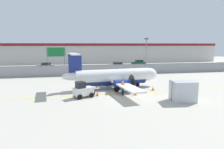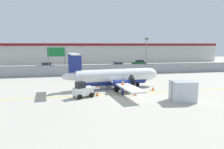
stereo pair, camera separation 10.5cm
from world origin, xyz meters
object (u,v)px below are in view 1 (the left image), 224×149
traffic_cone_near_right (97,93)px  traffic_cone_far_left (97,85)px  ground_crew_worker (123,87)px  commuter_airplane (115,77)px  parked_car_1 (77,68)px  parked_car_2 (117,65)px  baggage_tug (83,90)px  highway_sign (56,54)px  cargo_container (183,91)px  parked_car_3 (139,63)px  traffic_cone_near_left (135,93)px  apron_light_pole (146,54)px  parked_car_0 (46,66)px  traffic_cone_far_right (153,88)px

traffic_cone_near_right → traffic_cone_far_left: 4.86m
ground_crew_worker → traffic_cone_far_left: ground_crew_worker is taller
commuter_airplane → parked_car_1: bearing=96.9°
ground_crew_worker → parked_car_2: 26.72m
baggage_tug → parked_car_1: (-0.08, 23.01, 0.04)m
highway_sign → cargo_container: bearing=-56.9°
baggage_tug → parked_car_3: baggage_tug is taller
cargo_container → parked_car_1: cargo_container is taller
parked_car_1 → parked_car_2: size_ratio=1.01×
traffic_cone_near_left → parked_car_1: (-6.34, 23.15, 0.58)m
parked_car_2 → apron_light_pole: (2.84, -12.57, 3.41)m
parked_car_1 → highway_sign: highway_sign is taller
baggage_tug → commuter_airplane: bearing=18.6°
baggage_tug → apron_light_pole: size_ratio=0.35×
cargo_container → traffic_cone_near_left: bearing=148.1°
highway_sign → parked_car_0: bearing=108.8°
traffic_cone_far_right → parked_car_3: parked_car_3 is taller
parked_car_1 → highway_sign: 6.64m
traffic_cone_near_left → apron_light_pole: 16.00m
commuter_airplane → ground_crew_worker: size_ratio=9.46×
cargo_container → traffic_cone_far_left: (-8.21, 8.85, -0.79)m
baggage_tug → ground_crew_worker: (4.79, 0.25, 0.10)m
highway_sign → traffic_cone_far_right: bearing=-51.5°
traffic_cone_far_left → parked_car_3: size_ratio=0.15×
commuter_airplane → parked_car_1: 19.44m
parked_car_1 → parked_car_2: same height
traffic_cone_far_right → apron_light_pole: bearing=73.8°
parked_car_2 → traffic_cone_far_left: bearing=70.6°
traffic_cone_far_left → parked_car_2: size_ratio=0.15×
baggage_tug → apron_light_pole: apron_light_pole is taller
ground_crew_worker → parked_car_1: size_ratio=0.40×
parked_car_2 → parked_car_3: size_ratio=0.96×
baggage_tug → traffic_cone_far_left: baggage_tug is taller
ground_crew_worker → parked_car_3: (12.99, 32.22, -0.06)m
traffic_cone_near_left → traffic_cone_far_right: 3.69m
traffic_cone_near_left → parked_car_2: 26.86m
traffic_cone_near_left → ground_crew_worker: bearing=165.6°
baggage_tug → traffic_cone_far_right: bearing=-12.0°
commuter_airplane → baggage_tug: commuter_airplane is taller
commuter_airplane → traffic_cone_far_left: commuter_airplane is taller
baggage_tug → highway_sign: (-4.25, 19.00, 3.28)m
highway_sign → traffic_cone_near_left: bearing=-61.2°
cargo_container → parked_car_1: size_ratio=0.62×
cargo_container → ground_crew_worker: bearing=153.4°
apron_light_pole → traffic_cone_near_right: bearing=-129.6°
parked_car_3 → commuter_airplane: bearing=72.2°
traffic_cone_far_left → traffic_cone_near_left: bearing=-53.3°
traffic_cone_far_right → commuter_airplane: bearing=153.7°
cargo_container → parked_car_2: (-0.44, 30.03, -0.21)m
traffic_cone_near_left → apron_light_pole: bearing=64.8°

